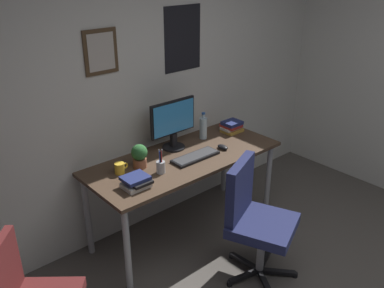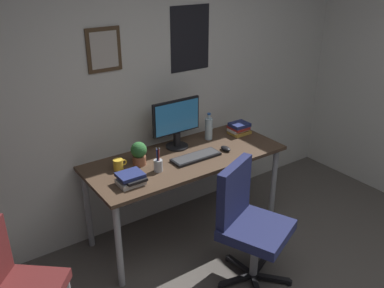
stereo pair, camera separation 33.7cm
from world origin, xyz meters
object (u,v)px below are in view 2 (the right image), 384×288
(monitor, at_px, (176,122))
(potted_plant, at_px, (139,153))
(side_chair, at_px, (13,285))
(book_stack_left, at_px, (239,128))
(office_chair, at_px, (247,219))
(water_bottle, at_px, (209,128))
(book_stack_right, at_px, (131,179))
(keyboard, at_px, (196,157))
(coffee_mug_near, at_px, (119,164))
(pen_cup, at_px, (158,165))
(computer_mouse, at_px, (226,149))

(monitor, relative_size, potted_plant, 2.36)
(side_chair, relative_size, book_stack_left, 4.61)
(monitor, bearing_deg, office_chair, -89.79)
(water_bottle, xyz_separation_m, book_stack_right, (-0.97, -0.33, -0.06))
(keyboard, relative_size, book_stack_right, 2.22)
(side_chair, xyz_separation_m, coffee_mug_near, (0.98, 0.54, 0.30))
(pen_cup, bearing_deg, potted_plant, 109.99)
(potted_plant, xyz_separation_m, pen_cup, (0.07, -0.19, -0.05))
(monitor, height_order, pen_cup, monitor)
(pen_cup, height_order, book_stack_left, pen_cup)
(side_chair, relative_size, pen_cup, 4.38)
(book_stack_left, bearing_deg, office_chair, -126.80)
(office_chair, relative_size, computer_mouse, 8.64)
(water_bottle, height_order, book_stack_right, water_bottle)
(office_chair, height_order, keyboard, office_chair)
(keyboard, height_order, book_stack_right, book_stack_right)
(monitor, bearing_deg, book_stack_left, -6.95)
(coffee_mug_near, bearing_deg, book_stack_right, -95.07)
(side_chair, relative_size, monitor, 1.90)
(water_bottle, xyz_separation_m, potted_plant, (-0.77, -0.09, -0.00))
(side_chair, distance_m, computer_mouse, 1.94)
(book_stack_right, bearing_deg, potted_plant, 50.73)
(keyboard, distance_m, potted_plant, 0.48)
(office_chair, bearing_deg, book_stack_left, 53.20)
(computer_mouse, relative_size, book_stack_left, 0.58)
(potted_plant, relative_size, book_stack_right, 1.01)
(computer_mouse, xyz_separation_m, book_stack_left, (0.34, 0.22, 0.03))
(monitor, relative_size, keyboard, 1.07)
(side_chair, xyz_separation_m, computer_mouse, (1.89, 0.32, 0.28))
(office_chair, bearing_deg, pen_cup, 119.53)
(potted_plant, bearing_deg, water_bottle, 6.73)
(coffee_mug_near, height_order, pen_cup, pen_cup)
(keyboard, bearing_deg, water_bottle, 38.67)
(side_chair, xyz_separation_m, book_stack_left, (2.24, 0.55, 0.31))
(computer_mouse, bearing_deg, coffee_mug_near, 167.00)
(potted_plant, bearing_deg, computer_mouse, -14.81)
(keyboard, bearing_deg, monitor, 91.62)
(book_stack_left, bearing_deg, keyboard, -162.50)
(monitor, bearing_deg, coffee_mug_near, -171.36)
(computer_mouse, relative_size, potted_plant, 0.56)
(office_chair, xyz_separation_m, computer_mouse, (0.30, 0.64, 0.25))
(potted_plant, relative_size, book_stack_left, 1.03)
(computer_mouse, distance_m, book_stack_left, 0.41)
(keyboard, relative_size, water_bottle, 1.70)
(side_chair, xyz_separation_m, book_stack_right, (0.95, 0.28, 0.30))
(keyboard, xyz_separation_m, potted_plant, (-0.44, 0.17, 0.09))
(monitor, bearing_deg, computer_mouse, -44.65)
(water_bottle, distance_m, coffee_mug_near, 0.95)
(water_bottle, height_order, potted_plant, water_bottle)
(office_chair, xyz_separation_m, keyboard, (0.00, 0.66, 0.24))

